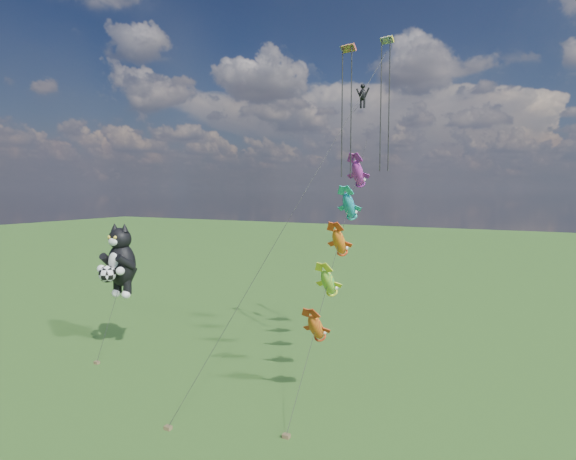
% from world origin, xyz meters
% --- Properties ---
extents(ground, '(300.00, 300.00, 0.00)m').
position_xyz_m(ground, '(0.00, 0.00, 0.00)').
color(ground, '#1A4611').
extents(cat_kite_rig, '(2.78, 4.23, 10.72)m').
position_xyz_m(cat_kite_rig, '(-3.18, 8.07, 7.72)').
color(cat_kite_rig, brown).
rests_on(cat_kite_rig, ground).
extents(fish_windsock_rig, '(1.41, 15.95, 17.45)m').
position_xyz_m(fish_windsock_rig, '(14.68, 11.01, 9.80)').
color(fish_windsock_rig, brown).
rests_on(fish_windsock_rig, ground).
extents(parafoil_rig, '(8.55, 15.78, 24.47)m').
position_xyz_m(parafoil_rig, '(15.27, 13.19, 19.90)').
color(parafoil_rig, brown).
rests_on(parafoil_rig, ground).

